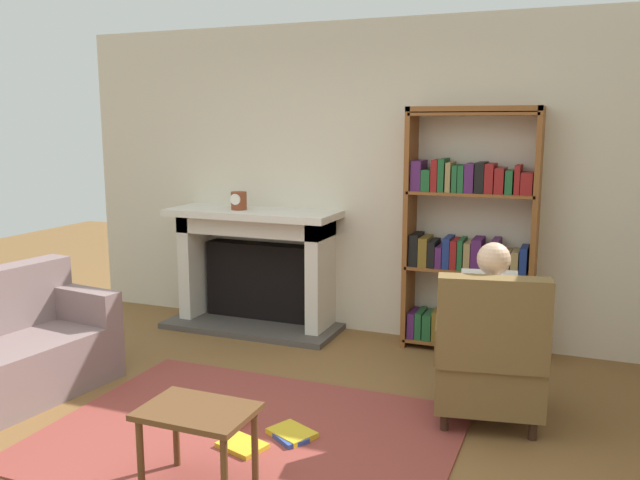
{
  "coord_description": "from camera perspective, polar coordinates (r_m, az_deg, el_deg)",
  "views": [
    {
      "loc": [
        1.76,
        -2.94,
        1.84
      ],
      "look_at": [
        0.1,
        1.2,
        1.05
      ],
      "focal_mm": 37.03,
      "sensor_mm": 36.0,
      "label": 1
    }
  ],
  "objects": [
    {
      "name": "bookshelf",
      "position": [
        5.41,
        12.65,
        0.19
      ],
      "size": [
        1.03,
        0.32,
        1.97
      ],
      "color": "brown",
      "rests_on": "ground"
    },
    {
      "name": "side_table",
      "position": [
        3.47,
        -10.54,
        -15.17
      ],
      "size": [
        0.56,
        0.39,
        0.44
      ],
      "color": "brown",
      "rests_on": "ground"
    },
    {
      "name": "fireplace",
      "position": [
        6.04,
        -5.46,
        -2.1
      ],
      "size": [
        1.59,
        0.64,
        1.08
      ],
      "color": "#4C4742",
      "rests_on": "ground"
    },
    {
      "name": "scattered_books",
      "position": [
        4.11,
        -5.62,
        -16.13
      ],
      "size": [
        0.76,
        0.51,
        0.04
      ],
      "color": "red",
      "rests_on": "area_rug"
    },
    {
      "name": "seated_reader",
      "position": [
        4.28,
        14.46,
        -6.83
      ],
      "size": [
        0.42,
        0.58,
        1.14
      ],
      "rotation": [
        0.0,
        0.0,
        3.32
      ],
      "color": "silver",
      "rests_on": "ground"
    },
    {
      "name": "ground",
      "position": [
        3.89,
        -8.41,
        -18.31
      ],
      "size": [
        14.0,
        14.0,
        0.0
      ],
      "primitive_type": "plane",
      "color": "brown"
    },
    {
      "name": "back_wall",
      "position": [
        5.78,
        4.08,
        5.16
      ],
      "size": [
        5.6,
        0.1,
        2.7
      ],
      "primitive_type": "cube",
      "color": "beige",
      "rests_on": "ground"
    },
    {
      "name": "armchair_reading",
      "position": [
        4.23,
        14.42,
        -9.84
      ],
      "size": [
        0.75,
        0.73,
        0.97
      ],
      "rotation": [
        0.0,
        0.0,
        3.32
      ],
      "color": "#331E14",
      "rests_on": "ground"
    },
    {
      "name": "area_rug",
      "position": [
        4.12,
        -6.23,
        -16.47
      ],
      "size": [
        2.4,
        1.8,
        0.01
      ],
      "primitive_type": "cube",
      "color": "brown",
      "rests_on": "ground"
    },
    {
      "name": "mantel_clock",
      "position": [
        5.91,
        -7.04,
        3.39
      ],
      "size": [
        0.14,
        0.14,
        0.16
      ],
      "color": "brown",
      "rests_on": "fireplace"
    }
  ]
}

